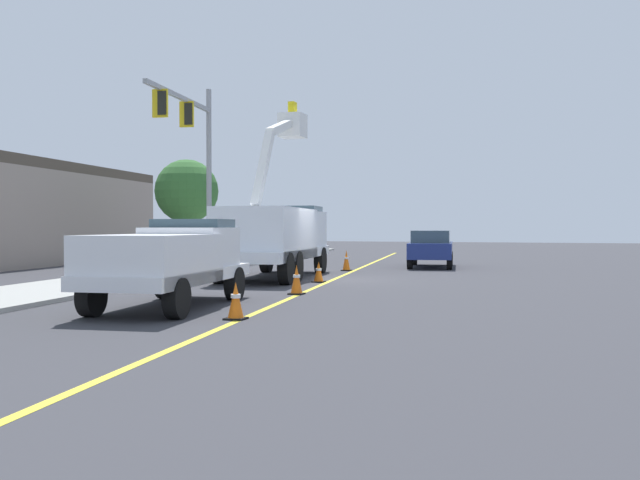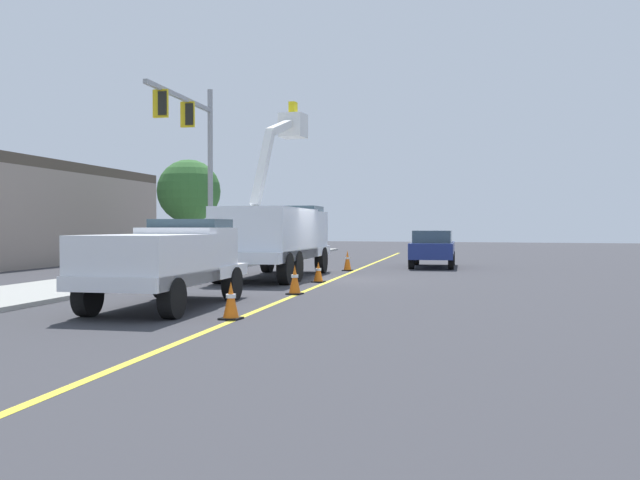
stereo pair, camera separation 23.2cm
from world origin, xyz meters
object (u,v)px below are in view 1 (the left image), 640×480
(utility_bucket_truck, at_px, (276,234))
(service_pickup_truck, at_px, (170,259))
(traffic_cone_mid_front, at_px, (297,280))
(traffic_cone_leading, at_px, (236,301))
(passing_minivan, at_px, (431,246))
(traffic_signal_mast, at_px, (194,143))
(traffic_cone_trailing, at_px, (346,261))
(traffic_cone_mid_rear, at_px, (319,272))

(utility_bucket_truck, relative_size, service_pickup_truck, 1.45)
(utility_bucket_truck, height_order, traffic_cone_mid_front, utility_bucket_truck)
(traffic_cone_mid_front, bearing_deg, service_pickup_truck, 155.72)
(service_pickup_truck, relative_size, traffic_cone_leading, 7.60)
(passing_minivan, height_order, traffic_signal_mast, traffic_signal_mast)
(service_pickup_truck, relative_size, traffic_cone_mid_front, 7.12)
(utility_bucket_truck, bearing_deg, traffic_signal_mast, 72.99)
(service_pickup_truck, xyz_separation_m, passing_minivan, (17.75, -3.27, -0.15))
(traffic_cone_leading, relative_size, traffic_signal_mast, 0.10)
(service_pickup_truck, distance_m, traffic_signal_mast, 12.58)
(passing_minivan, bearing_deg, traffic_cone_leading, 177.16)
(service_pickup_truck, relative_size, traffic_cone_trailing, 6.66)
(utility_bucket_truck, distance_m, traffic_cone_mid_rear, 2.94)
(traffic_signal_mast, bearing_deg, traffic_cone_trailing, -58.96)
(traffic_cone_mid_rear, relative_size, traffic_cone_trailing, 0.80)
(passing_minivan, distance_m, traffic_cone_mid_rear, 10.11)
(passing_minivan, height_order, traffic_cone_mid_rear, passing_minivan)
(service_pickup_truck, height_order, traffic_cone_leading, service_pickup_truck)
(service_pickup_truck, height_order, traffic_cone_mid_front, service_pickup_truck)
(utility_bucket_truck, xyz_separation_m, traffic_signal_mast, (1.24, 4.05, 3.61))
(utility_bucket_truck, bearing_deg, service_pickup_truck, -173.28)
(service_pickup_truck, distance_m, traffic_cone_mid_rear, 8.02)
(passing_minivan, distance_m, traffic_cone_trailing, 4.84)
(utility_bucket_truck, bearing_deg, traffic_cone_trailing, -17.11)
(traffic_cone_leading, xyz_separation_m, traffic_cone_trailing, (15.36, 2.04, 0.05))
(traffic_cone_mid_rear, bearing_deg, traffic_signal_mast, 65.67)
(traffic_cone_trailing, height_order, traffic_signal_mast, traffic_signal_mast)
(service_pickup_truck, height_order, traffic_cone_trailing, service_pickup_truck)
(traffic_cone_leading, height_order, traffic_cone_mid_rear, traffic_cone_leading)
(traffic_cone_leading, distance_m, traffic_cone_trailing, 15.50)
(service_pickup_truck, distance_m, traffic_cone_leading, 2.80)
(traffic_cone_mid_rear, distance_m, traffic_cone_trailing, 6.12)
(service_pickup_truck, bearing_deg, traffic_signal_mast, 25.74)
(traffic_cone_leading, bearing_deg, traffic_cone_trailing, 7.58)
(traffic_signal_mast, bearing_deg, passing_minivan, -50.15)
(traffic_cone_mid_front, bearing_deg, utility_bucket_truck, 26.74)
(passing_minivan, xyz_separation_m, traffic_cone_mid_rear, (-9.84, 2.24, -0.63))
(utility_bucket_truck, bearing_deg, traffic_cone_mid_front, -153.26)
(passing_minivan, distance_m, traffic_cone_leading, 19.16)
(traffic_cone_leading, xyz_separation_m, traffic_cone_mid_front, (5.21, 0.59, 0.03))
(traffic_cone_mid_rear, bearing_deg, service_pickup_truck, 172.58)
(utility_bucket_truck, bearing_deg, traffic_cone_mid_rear, -126.06)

